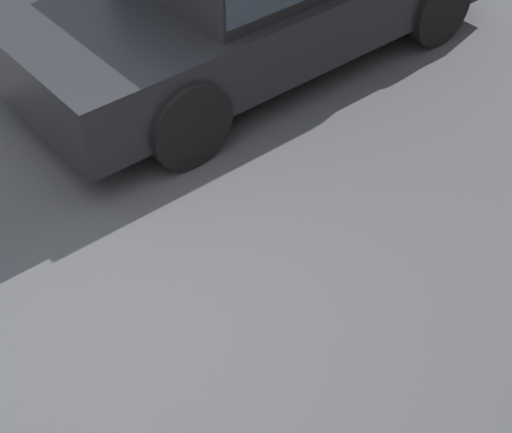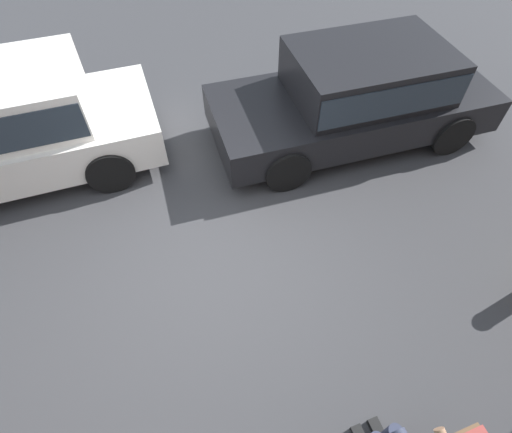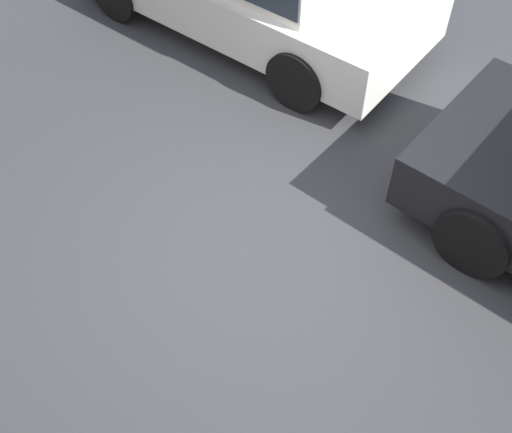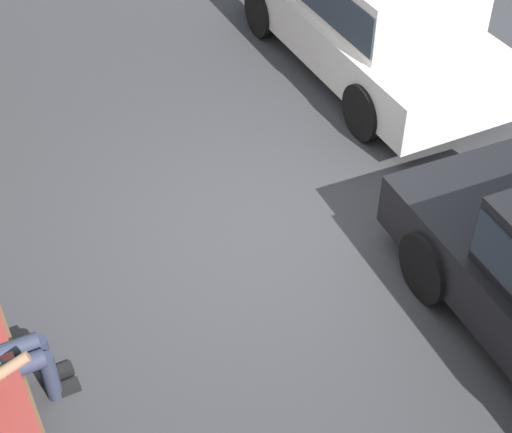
# 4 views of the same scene
# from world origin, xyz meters

# --- Properties ---
(ground_plane) EXTENTS (60.00, 60.00, 0.00)m
(ground_plane) POSITION_xyz_m (0.00, 0.00, 0.00)
(ground_plane) COLOR #38383A
(parked_car_near) EXTENTS (4.26, 1.97, 1.40)m
(parked_car_near) POSITION_xyz_m (-2.78, -1.66, 0.77)
(parked_car_near) COLOR black
(parked_car_near) RESTS_ON ground_plane
(parked_car_mid) EXTENTS (4.16, 1.88, 1.50)m
(parked_car_mid) POSITION_xyz_m (2.10, -2.57, 0.81)
(parked_car_mid) COLOR white
(parked_car_mid) RESTS_ON ground_plane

